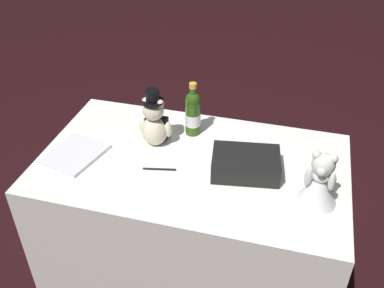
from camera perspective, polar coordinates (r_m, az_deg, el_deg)
ground_plane at (r=2.52m, az=0.00°, el=-15.64°), size 12.00×12.00×0.00m
reception_table at (r=2.25m, az=0.00°, el=-9.75°), size 1.40×0.82×0.74m
teddy_bear_groom at (r=2.07m, az=-4.86°, el=2.76°), size 0.16×0.14×0.29m
teddy_bear_bride at (r=1.81m, az=16.38°, el=-4.39°), size 0.16×0.20×0.25m
champagne_bottle at (r=2.13m, az=0.12°, el=4.12°), size 0.08×0.08×0.28m
signing_pen at (r=1.96m, az=-4.11°, el=-3.28°), size 0.15×0.04×0.01m
gift_case_black at (r=1.92m, az=7.00°, el=-2.59°), size 0.32×0.24×0.10m
guestbook at (r=2.10m, az=-15.02°, el=-1.25°), size 0.28×0.31×0.02m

